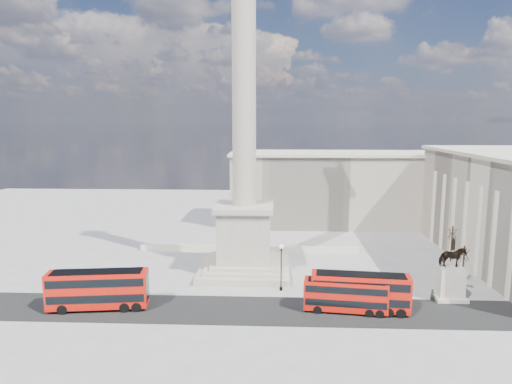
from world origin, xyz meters
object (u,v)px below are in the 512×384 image
Objects in this scene: red_bus_b at (346,295)px; pedestrian_crossing at (308,286)px; nelsons_column at (244,191)px; pedestrian_standing at (404,287)px; victorian_lamp at (281,264)px; equestrian_statue at (451,278)px; red_bus_a at (98,289)px; red_bus_c at (361,292)px; pedestrian_walking at (433,296)px.

pedestrian_crossing is (-4.21, 6.72, -1.33)m from red_bus_b.
nelsons_column is 27.05m from pedestrian_standing.
equestrian_statue is at bearing -5.87° from victorian_lamp.
equestrian_statue is at bearing -20.03° from nelsons_column.
red_bus_b is at bearing -6.57° from red_bus_a.
pedestrian_crossing is (9.51, -8.30, -12.07)m from nelsons_column.
red_bus_c is at bearing -169.36° from pedestrian_crossing.
victorian_lamp is (-8.02, 7.04, 1.74)m from red_bus_b.
red_bus_a is 27.99m from pedestrian_crossing.
red_bus_c is at bearing 14.94° from red_bus_b.
nelsons_column reaches higher than victorian_lamp.
red_bus_b is 15.32m from equestrian_statue.
nelsons_column is 5.89× the size of equestrian_statue.
nelsons_column is 31.70m from equestrian_statue.
pedestrian_crossing is at bearing 173.91° from equestrian_statue.
pedestrian_walking is (19.96, -3.33, -3.04)m from victorian_lamp.
red_bus_b reaches higher than pedestrian_crossing.
red_bus_a is at bearing -138.52° from nelsons_column.
red_bus_c reaches higher than pedestrian_standing.
equestrian_statue is at bearing 24.90° from red_bus_b.
victorian_lamp is 17.40m from pedestrian_standing.
nelsons_column is 29.25× the size of pedestrian_crossing.
pedestrian_walking is at bearing 24.71° from red_bus_c.
victorian_lamp is at bearing 151.37° from red_bus_c.
red_bus_a is at bearing -173.57° from equestrian_statue.
victorian_lamp is at bearing -8.50° from pedestrian_standing.
red_bus_c is 7.01× the size of pedestrian_walking.
nelsons_column is 13.31m from victorian_lamp.
red_bus_a is 7.97× the size of pedestrian_standing.
victorian_lamp is 20.47m from pedestrian_walking.
red_bus_b is at bearing -166.14° from red_bus_c.
red_bus_c is 12.05m from victorian_lamp.
red_bus_a is at bearing -172.25° from red_bus_b.
pedestrian_standing is (22.81, -8.05, -12.12)m from nelsons_column.
equestrian_statue reaches higher than pedestrian_crossing.
pedestrian_standing is at bearing -19.44° from nelsons_column.
victorian_lamp reaches higher than pedestrian_walking.
red_bus_a reaches higher than pedestrian_crossing.
red_bus_c is at bearing -43.49° from nelsons_column.
pedestrian_standing is (-5.46, 2.25, -2.16)m from equestrian_statue.
pedestrian_walking is at bearing -1.89° from red_bus_a.
pedestrian_standing is at bearing 44.43° from red_bus_b.
red_bus_c is 7.77× the size of pedestrian_standing.
pedestrian_crossing is at bearing -7.18° from pedestrian_standing.
red_bus_b is 1.24× the size of equestrian_statue.
victorian_lamp reaches higher than red_bus_b.
red_bus_b is 10.81m from victorian_lamp.
nelsons_column reaches higher than red_bus_b.
pedestrian_standing is 13.30m from pedestrian_crossing.
pedestrian_crossing is (-18.76, 2.00, -2.10)m from equestrian_statue.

